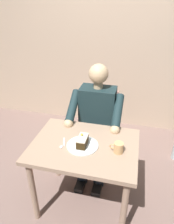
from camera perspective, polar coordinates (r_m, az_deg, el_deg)
The scene contains 9 objects.
ground_plane at distance 2.22m, azimuth -0.61°, elevation -23.44°, with size 14.00×14.00×0.00m, color #7E635B.
cafe_rear_panel at distance 2.96m, azimuth 7.80°, elevation 23.64°, with size 6.40×0.12×3.00m, color tan.
dining_table at distance 1.78m, azimuth -0.71°, elevation -11.54°, with size 0.88×0.66×0.70m.
chair at distance 2.36m, azimuth 3.24°, elevation -3.90°, with size 0.42×0.42×0.88m.
seated_person at distance 2.13m, azimuth 2.46°, elevation -2.94°, with size 0.53×0.58×1.23m.
dessert_plate at distance 1.70m, azimuth -1.25°, elevation -9.25°, with size 0.26×0.26×0.01m, color white.
cake_slice at distance 1.67m, azimuth -1.26°, elevation -8.06°, with size 0.07×0.14×0.10m.
coffee_cup at distance 1.63m, azimuth 8.70°, elevation -9.69°, with size 0.11×0.07×0.09m.
dessert_spoon at distance 1.72m, azimuth -6.79°, elevation -8.89°, with size 0.05×0.14×0.01m.
Camera 1 is at (-0.35, 1.31, 1.76)m, focal length 32.95 mm.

